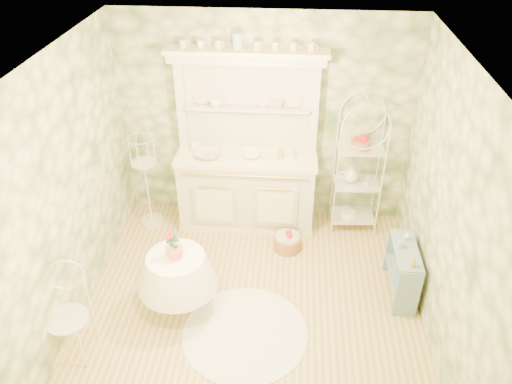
# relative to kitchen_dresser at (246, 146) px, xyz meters

# --- Properties ---
(floor) EXTENTS (3.60, 3.60, 0.00)m
(floor) POSITION_rel_kitchen_dresser_xyz_m (0.20, -1.52, -1.15)
(floor) COLOR tan
(floor) RESTS_ON ground
(ceiling) EXTENTS (3.60, 3.60, 0.00)m
(ceiling) POSITION_rel_kitchen_dresser_xyz_m (0.20, -1.52, 1.56)
(ceiling) COLOR white
(ceiling) RESTS_ON floor
(wall_left) EXTENTS (3.60, 3.60, 0.00)m
(wall_left) POSITION_rel_kitchen_dresser_xyz_m (-1.60, -1.52, 0.21)
(wall_left) COLOR beige
(wall_left) RESTS_ON floor
(wall_right) EXTENTS (3.60, 3.60, 0.00)m
(wall_right) POSITION_rel_kitchen_dresser_xyz_m (2.00, -1.52, 0.21)
(wall_right) COLOR beige
(wall_right) RESTS_ON floor
(wall_back) EXTENTS (3.60, 3.60, 0.00)m
(wall_back) POSITION_rel_kitchen_dresser_xyz_m (0.20, 0.28, 0.21)
(wall_back) COLOR beige
(wall_back) RESTS_ON floor
(wall_front) EXTENTS (3.60, 3.60, 0.00)m
(wall_front) POSITION_rel_kitchen_dresser_xyz_m (0.20, -3.32, 0.21)
(wall_front) COLOR beige
(wall_front) RESTS_ON floor
(kitchen_dresser) EXTENTS (1.87, 0.61, 2.29)m
(kitchen_dresser) POSITION_rel_kitchen_dresser_xyz_m (0.00, 0.00, 0.00)
(kitchen_dresser) COLOR silver
(kitchen_dresser) RESTS_ON floor
(bakers_rack) EXTENTS (0.55, 0.41, 1.70)m
(bakers_rack) POSITION_rel_kitchen_dresser_xyz_m (1.39, 0.04, -0.30)
(bakers_rack) COLOR white
(bakers_rack) RESTS_ON floor
(side_shelf) EXTENTS (0.34, 0.71, 0.58)m
(side_shelf) POSITION_rel_kitchen_dresser_xyz_m (1.81, -1.18, -0.85)
(side_shelf) COLOR #7292AA
(side_shelf) RESTS_ON floor
(round_table) EXTENTS (0.76, 0.76, 0.71)m
(round_table) POSITION_rel_kitchen_dresser_xyz_m (-0.57, -1.61, -0.79)
(round_table) COLOR white
(round_table) RESTS_ON floor
(cafe_chair) EXTENTS (0.53, 0.53, 0.93)m
(cafe_chair) POSITION_rel_kitchen_dresser_xyz_m (-1.48, -2.27, -0.68)
(cafe_chair) COLOR white
(cafe_chair) RESTS_ON floor
(birdcage_stand) EXTENTS (0.36, 0.36, 1.36)m
(birdcage_stand) POSITION_rel_kitchen_dresser_xyz_m (-1.28, -0.10, -0.47)
(birdcage_stand) COLOR white
(birdcage_stand) RESTS_ON floor
(floor_basket) EXTENTS (0.40, 0.40, 0.24)m
(floor_basket) POSITION_rel_kitchen_dresser_xyz_m (0.55, -0.53, -1.03)
(floor_basket) COLOR #A66B4A
(floor_basket) RESTS_ON floor
(lace_rug) EXTENTS (1.38, 1.38, 0.01)m
(lace_rug) POSITION_rel_kitchen_dresser_xyz_m (0.16, -1.92, -1.14)
(lace_rug) COLOR white
(lace_rug) RESTS_ON floor
(bowl_floral) EXTENTS (0.37, 0.37, 0.08)m
(bowl_floral) POSITION_rel_kitchen_dresser_xyz_m (-0.46, -0.08, -0.13)
(bowl_floral) COLOR white
(bowl_floral) RESTS_ON kitchen_dresser
(bowl_white) EXTENTS (0.31, 0.31, 0.08)m
(bowl_white) POSITION_rel_kitchen_dresser_xyz_m (0.06, -0.02, -0.13)
(bowl_white) COLOR white
(bowl_white) RESTS_ON kitchen_dresser
(cup_left) EXTENTS (0.18, 0.18, 0.11)m
(cup_left) POSITION_rel_kitchen_dresser_xyz_m (-0.38, 0.16, 0.47)
(cup_left) COLOR white
(cup_left) RESTS_ON kitchen_dresser
(cup_right) EXTENTS (0.14, 0.14, 0.10)m
(cup_right) POSITION_rel_kitchen_dresser_xyz_m (0.38, 0.16, 0.47)
(cup_right) COLOR white
(cup_right) RESTS_ON kitchen_dresser
(potted_geranium) EXTENTS (0.18, 0.15, 0.29)m
(potted_geranium) POSITION_rel_kitchen_dresser_xyz_m (-0.57, -1.61, -0.30)
(potted_geranium) COLOR #3F7238
(potted_geranium) RESTS_ON round_table
(bottle_amber) EXTENTS (0.07, 0.07, 0.15)m
(bottle_amber) POSITION_rel_kitchen_dresser_xyz_m (1.82, -1.45, -0.46)
(bottle_amber) COLOR tan
(bottle_amber) RESTS_ON side_shelf
(bottle_blue) EXTENTS (0.06, 0.06, 0.12)m
(bottle_blue) POSITION_rel_kitchen_dresser_xyz_m (1.75, -1.15, -0.49)
(bottle_blue) COLOR #8EADD1
(bottle_blue) RESTS_ON side_shelf
(bottle_glass) EXTENTS (0.07, 0.07, 0.09)m
(bottle_glass) POSITION_rel_kitchen_dresser_xyz_m (1.84, -1.00, -0.50)
(bottle_glass) COLOR silver
(bottle_glass) RESTS_ON side_shelf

